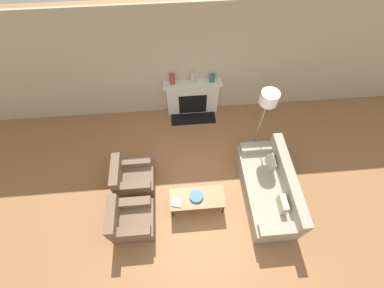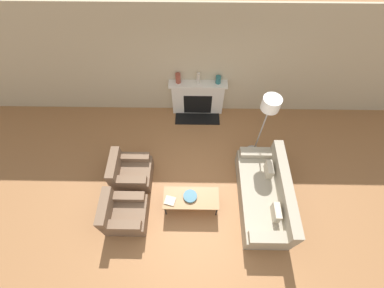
{
  "view_description": "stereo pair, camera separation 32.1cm",
  "coord_description": "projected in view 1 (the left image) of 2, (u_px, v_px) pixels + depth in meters",
  "views": [
    {
      "loc": [
        -0.4,
        -1.78,
        5.37
      ],
      "look_at": [
        -0.13,
        1.47,
        0.45
      ],
      "focal_mm": 24.0,
      "sensor_mm": 36.0,
      "label": 1
    },
    {
      "loc": [
        -0.08,
        -1.79,
        5.37
      ],
      "look_at": [
        -0.13,
        1.47,
        0.45
      ],
      "focal_mm": 24.0,
      "sensor_mm": 36.0,
      "label": 2
    }
  ],
  "objects": [
    {
      "name": "ground_plane",
      "position": [
        204.0,
        212.0,
        5.48
      ],
      "size": [
        18.0,
        18.0,
        0.0
      ],
      "primitive_type": "plane",
      "color": "#99663D"
    },
    {
      "name": "wall_back",
      "position": [
        192.0,
        65.0,
        5.92
      ],
      "size": [
        18.0,
        0.06,
        2.9
      ],
      "color": "#BCAD8E",
      "rests_on": "ground_plane"
    },
    {
      "name": "fireplace",
      "position": [
        192.0,
        98.0,
        6.63
      ],
      "size": [
        1.43,
        0.59,
        1.04
      ],
      "color": "silver",
      "rests_on": "ground_plane"
    },
    {
      "name": "couch",
      "position": [
        269.0,
        188.0,
        5.45
      ],
      "size": [
        0.92,
        2.04,
        0.87
      ],
      "rotation": [
        0.0,
        0.0,
        -1.57
      ],
      "color": "#9E937F",
      "rests_on": "ground_plane"
    },
    {
      "name": "armchair_near",
      "position": [
        131.0,
        220.0,
        5.1
      ],
      "size": [
        0.84,
        0.76,
        0.76
      ],
      "rotation": [
        0.0,
        0.0,
        1.57
      ],
      "color": "brown",
      "rests_on": "ground_plane"
    },
    {
      "name": "armchair_far",
      "position": [
        133.0,
        178.0,
        5.61
      ],
      "size": [
        0.84,
        0.76,
        0.76
      ],
      "rotation": [
        0.0,
        0.0,
        1.57
      ],
      "color": "brown",
      "rests_on": "ground_plane"
    },
    {
      "name": "coffee_table",
      "position": [
        197.0,
        198.0,
        5.25
      ],
      "size": [
        1.14,
        0.49,
        0.42
      ],
      "color": "olive",
      "rests_on": "ground_plane"
    },
    {
      "name": "bowl",
      "position": [
        196.0,
        196.0,
        5.21
      ],
      "size": [
        0.28,
        0.28,
        0.05
      ],
      "color": "#38667A",
      "rests_on": "coffee_table"
    },
    {
      "name": "book",
      "position": [
        177.0,
        202.0,
        5.15
      ],
      "size": [
        0.25,
        0.23,
        0.02
      ],
      "rotation": [
        0.0,
        0.0,
        -0.25
      ],
      "color": "#B2A893",
      "rests_on": "coffee_table"
    },
    {
      "name": "floor_lamp",
      "position": [
        266.0,
        106.0,
        5.11
      ],
      "size": [
        0.39,
        0.39,
        1.9
      ],
      "color": "gray",
      "rests_on": "ground_plane"
    },
    {
      "name": "mantel_vase_left",
      "position": [
        172.0,
        79.0,
        6.06
      ],
      "size": [
        0.12,
        0.12,
        0.26
      ],
      "color": "brown",
      "rests_on": "fireplace"
    },
    {
      "name": "mantel_vase_center_left",
      "position": [
        193.0,
        78.0,
        6.07
      ],
      "size": [
        0.08,
        0.08,
        0.28
      ],
      "color": "beige",
      "rests_on": "fireplace"
    },
    {
      "name": "mantel_vase_center_right",
      "position": [
        212.0,
        78.0,
        6.13
      ],
      "size": [
        0.13,
        0.13,
        0.19
      ],
      "color": "#28666B",
      "rests_on": "fireplace"
    }
  ]
}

